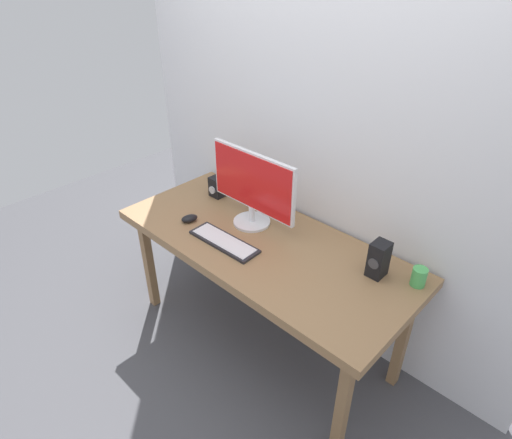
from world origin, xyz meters
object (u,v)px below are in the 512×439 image
mouse (189,218)px  speaker_right (379,259)px  desk (263,251)px  monitor (253,186)px  coffee_mug (419,277)px  keyboard_primary (224,242)px  audio_controller (217,187)px

mouse → speaker_right: speaker_right is taller
desk → monitor: size_ratio=2.88×
speaker_right → coffee_mug: 0.20m
keyboard_primary → coffee_mug: size_ratio=4.48×
monitor → speaker_right: (0.79, 0.08, -0.15)m
desk → audio_controller: bearing=163.5°
speaker_right → coffee_mug: bearing=20.8°
keyboard_primary → speaker_right: 0.83m
monitor → mouse: size_ratio=6.06×
keyboard_primary → audio_controller: (-0.43, 0.33, 0.06)m
desk → audio_controller: audio_controller is taller
audio_controller → coffee_mug: bearing=3.4°
monitor → coffee_mug: (0.97, 0.15, -0.19)m
speaker_right → coffee_mug: (0.19, 0.07, -0.05)m
monitor → desk: bearing=-29.7°
speaker_right → keyboard_primary: bearing=-155.5°
speaker_right → coffee_mug: speaker_right is taller
monitor → audio_controller: 0.44m
monitor → audio_controller: bearing=170.1°
mouse → audio_controller: audio_controller is taller
mouse → audio_controller: (-0.11, 0.32, 0.05)m
monitor → audio_controller: (-0.40, 0.07, -0.18)m
audio_controller → monitor: bearing=-9.9°
keyboard_primary → desk: bearing=48.4°
audio_controller → coffee_mug: audio_controller is taller
monitor → keyboard_primary: monitor is taller
monitor → mouse: (-0.28, -0.26, -0.22)m
desk → speaker_right: (0.61, 0.18, 0.16)m
monitor → keyboard_primary: bearing=-82.9°
coffee_mug → mouse: bearing=-162.1°
keyboard_primary → coffee_mug: 1.03m
desk → audio_controller: size_ratio=13.18×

